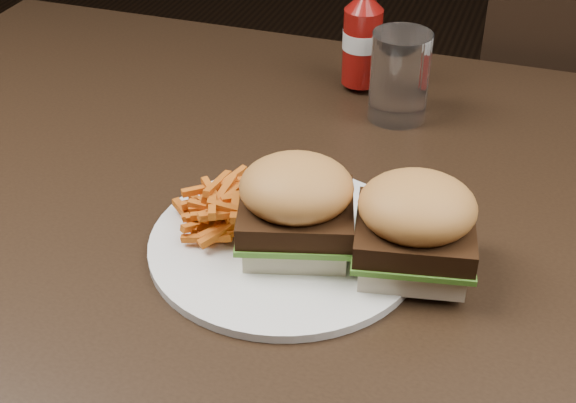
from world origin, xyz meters
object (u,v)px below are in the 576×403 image
(ketchup_bottle, at_px, (362,47))
(tumbler, at_px, (399,78))
(plate, at_px, (285,244))
(dining_table, at_px, (275,194))

(ketchup_bottle, bearing_deg, tumbler, -45.14)
(plate, relative_size, tumbler, 2.33)
(plate, height_order, ketchup_bottle, ketchup_bottle)
(ketchup_bottle, bearing_deg, dining_table, -97.14)
(plate, height_order, tumbler, tumbler)
(dining_table, bearing_deg, ketchup_bottle, 82.86)
(dining_table, bearing_deg, tumbler, 62.80)
(dining_table, distance_m, tumbler, 0.23)
(plate, relative_size, ketchup_bottle, 2.63)
(dining_table, bearing_deg, plate, -65.97)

